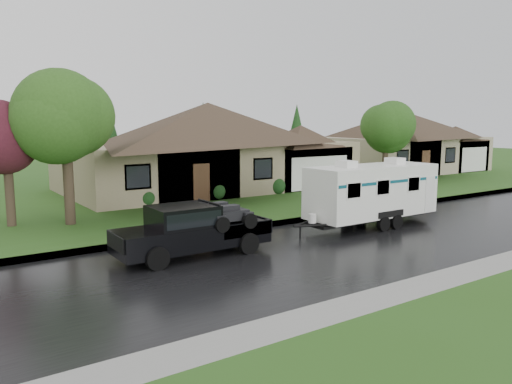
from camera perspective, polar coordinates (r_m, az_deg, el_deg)
ground at (r=21.07m, az=8.57°, el=-4.42°), size 140.00×140.00×0.00m
road at (r=19.70m, az=12.55°, el=-5.38°), size 140.00×8.00×0.01m
curb at (r=22.71m, az=4.69°, el=-3.25°), size 140.00×0.50×0.15m
lawn at (r=33.44m, az=-9.24°, el=0.31°), size 140.00×26.00×0.15m
house_main at (r=33.18m, az=-4.91°, el=6.42°), size 19.44×10.80×6.90m
house_neighbor at (r=46.74m, az=16.70°, el=6.24°), size 15.12×9.72×6.45m
tree_left_green at (r=22.50m, az=-20.98°, el=8.06°), size 3.98×3.98×6.59m
tree_red at (r=23.11m, az=-26.66°, el=5.12°), size 3.07×3.07×5.09m
tree_right_green at (r=36.08m, az=14.66°, el=7.12°), size 3.44×3.44×5.69m
shrub_row at (r=29.40m, az=-0.96°, el=0.49°), size 13.60×1.00×1.00m
pickup_truck at (r=16.93m, az=-7.53°, el=-4.20°), size 5.28×2.01×1.76m
travel_trailer at (r=22.17m, az=13.13°, el=0.15°), size 6.52×2.29×2.92m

